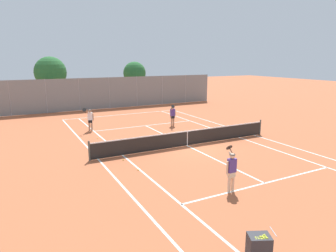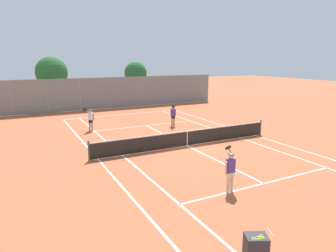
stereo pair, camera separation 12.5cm
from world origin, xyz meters
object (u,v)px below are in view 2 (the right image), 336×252
Objects in this scene: ball_cart at (256,247)px; player_far_left at (90,118)px; tree_behind_left at (52,73)px; player_near_side at (230,170)px; loose_tennis_ball_5 at (137,170)px; tennis_net at (187,138)px; player_far_right at (173,114)px; loose_tennis_ball_1 at (135,148)px; loose_tennis_ball_0 at (98,138)px; tree_behind_right at (135,74)px; loose_tennis_ball_2 at (123,160)px.

ball_cart is 16.83m from player_far_left.
player_far_left is at bearing -85.18° from tree_behind_left.
loose_tennis_ball_5 is at bearing 122.16° from player_near_side.
tennis_net is 20.04m from tree_behind_left.
player_far_right is 9.92m from loose_tennis_ball_5.
tennis_net is 181.82× the size of loose_tennis_ball_1.
tennis_net reaches higher than loose_tennis_ball_5.
player_far_right is (5.90, 15.46, 0.39)m from ball_cart.
tennis_net is 10.93m from ball_cart.
tennis_net is 3.22m from loose_tennis_ball_1.
tree_behind_left reaches higher than player_far_left.
tree_behind_left is (-1.04, 12.39, 2.79)m from player_far_left.
player_near_side and player_far_left have the same top height.
loose_tennis_ball_0 and loose_tennis_ball_5 have the same top height.
player_far_right is at bearing -99.41° from tree_behind_right.
player_far_left is 2.59m from loose_tennis_ball_0.
loose_tennis_ball_1 is at bearing -68.04° from loose_tennis_ball_0.
loose_tennis_ball_0 is 3.63m from loose_tennis_ball_1.
player_near_side is 26.88× the size of loose_tennis_ball_2.
tennis_net is 2.45× the size of tree_behind_right.
loose_tennis_ball_0 is 17.97m from tree_behind_right.
loose_tennis_ball_5 is (-0.20, 7.69, -0.50)m from ball_cart.
tree_behind_left is (-5.35, 19.05, 3.21)m from tennis_net.
loose_tennis_ball_2 is (0.03, -5.02, 0.00)m from loose_tennis_ball_0.
loose_tennis_ball_5 is (-4.23, -2.47, -0.48)m from tennis_net.
loose_tennis_ball_0 is 1.00× the size of loose_tennis_ball_5.
loose_tennis_ball_5 is at bearing -128.10° from player_far_right.
loose_tennis_ball_1 is at bearing 164.10° from tennis_net.
tennis_net is at bearing -43.77° from loose_tennis_ball_0.
loose_tennis_ball_0 is at bearing -86.42° from tree_behind_left.
tree_behind_left reaches higher than tennis_net.
loose_tennis_ball_2 is 22.40m from tree_behind_right.
ball_cart is at bearing -88.53° from loose_tennis_ball_5.
tennis_net is at bearing -109.35° from player_far_right.
ball_cart reaches higher than loose_tennis_ball_5.
loose_tennis_ball_0 is (-0.12, -2.43, -0.89)m from player_far_left.
player_far_left is 7.50m from loose_tennis_ball_2.
player_far_left is 26.88× the size of loose_tennis_ball_1.
player_far_left is 15.71m from tree_behind_right.
player_far_right is at bearing -62.34° from tree_behind_left.
ball_cart is 14.58× the size of loose_tennis_ball_2.
ball_cart is at bearing -111.66° from tennis_net.
loose_tennis_ball_2 is at bearing -169.89° from tennis_net.
loose_tennis_ball_2 is at bearing 95.26° from loose_tennis_ball_5.
tree_behind_left is at bearing 92.77° from loose_tennis_ball_2.
tree_behind_right reaches higher than loose_tennis_ball_2.
tree_behind_left reaches higher than player_near_side.
loose_tennis_ball_5 is (-6.09, -7.77, -0.89)m from player_far_right.
loose_tennis_ball_2 is (-1.32, -1.66, 0.00)m from loose_tennis_ball_1.
loose_tennis_ball_0 is 0.01× the size of tree_behind_right.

